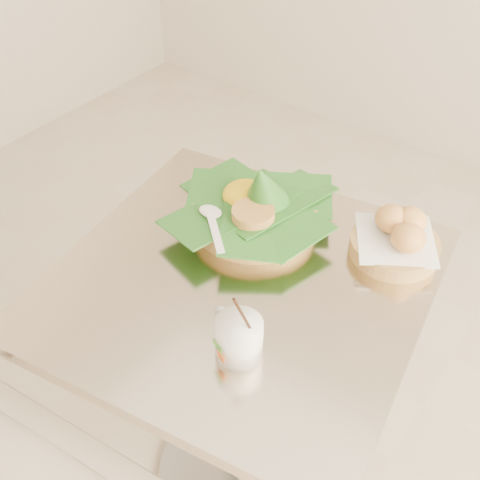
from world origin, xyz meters
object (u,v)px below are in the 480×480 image
Objects in this scene: cafe_table at (240,350)px; coffee_mug at (238,336)px; rice_basket at (255,207)px; bread_basket at (397,238)px.

cafe_table is 0.32m from coffee_mug.
rice_basket is at bearing 120.61° from coffee_mug.
cafe_table is at bearing 125.38° from coffee_mug.
rice_basket is 0.35m from coffee_mug.
coffee_mug is (0.18, -0.30, -0.01)m from rice_basket.
bread_basket is (0.29, 0.09, -0.01)m from rice_basket.
cafe_table is 0.32m from rice_basket.
rice_basket is 0.30m from bread_basket.
coffee_mug reaches higher than cafe_table.
rice_basket is at bearing 115.66° from cafe_table.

